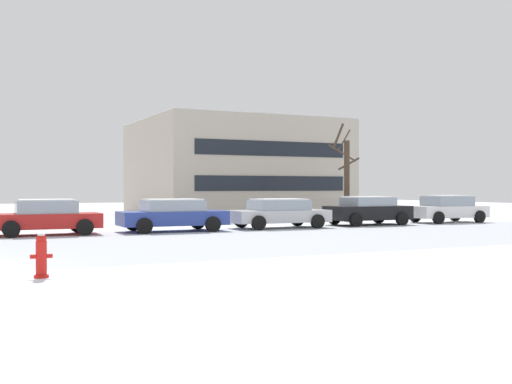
% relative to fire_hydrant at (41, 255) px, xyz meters
% --- Properties ---
extents(fire_hydrant, '(0.44, 0.30, 0.93)m').
position_rel_fire_hydrant_xyz_m(fire_hydrant, '(0.00, 0.00, 0.00)').
color(fire_hydrant, red).
rests_on(fire_hydrant, ground).
extents(parked_car_red, '(4.10, 2.12, 1.39)m').
position_rel_fire_hydrant_xyz_m(parked_car_red, '(1.60, 11.96, 0.25)').
color(parked_car_red, red).
rests_on(parked_car_red, ground).
extents(parked_car_blue, '(4.50, 2.22, 1.37)m').
position_rel_fire_hydrant_xyz_m(parked_car_blue, '(6.65, 11.76, 0.24)').
color(parked_car_blue, '#283D93').
rests_on(parked_car_blue, ground).
extents(parked_car_silver, '(4.54, 2.22, 1.34)m').
position_rel_fire_hydrant_xyz_m(parked_car_silver, '(11.71, 11.76, 0.23)').
color(parked_car_silver, silver).
rests_on(parked_car_silver, ground).
extents(parked_car_black, '(4.15, 2.23, 1.41)m').
position_rel_fire_hydrant_xyz_m(parked_car_black, '(16.76, 11.95, 0.26)').
color(parked_car_black, black).
rests_on(parked_car_black, ground).
extents(parked_car_white, '(4.23, 2.12, 1.44)m').
position_rel_fire_hydrant_xyz_m(parked_car_white, '(21.81, 11.91, 0.27)').
color(parked_car_white, white).
rests_on(parked_car_white, ground).
extents(tree_far_mid, '(1.96, 1.96, 5.39)m').
position_rel_fire_hydrant_xyz_m(tree_far_mid, '(17.48, 14.93, 2.00)').
color(tree_far_mid, '#423326').
rests_on(tree_far_mid, ground).
extents(building_far_right, '(12.50, 11.52, 6.38)m').
position_rel_fire_hydrant_xyz_m(building_far_right, '(15.66, 25.79, 2.72)').
color(building_far_right, '#B2A899').
rests_on(building_far_right, ground).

